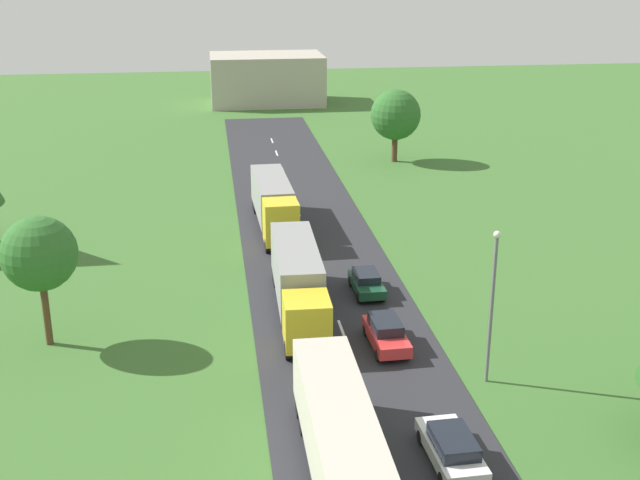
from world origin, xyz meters
name	(u,v)px	position (x,y,z in m)	size (l,w,h in m)	color
road	(366,396)	(0.00, 24.50, 0.03)	(10.00, 140.00, 0.06)	#2B2B30
lane_marking_centre	(377,424)	(0.00, 21.91, 0.07)	(0.16, 122.07, 0.01)	white
truck_lead	(345,455)	(-2.33, 16.82, 2.10)	(2.50, 14.62, 3.50)	yellow
truck_second	(298,279)	(-2.18, 34.49, 2.17)	(2.72, 12.35, 3.76)	yellow
truck_third	(274,202)	(-2.31, 50.34, 2.16)	(2.80, 11.90, 3.62)	yellow
car_third	(452,448)	(2.48, 18.55, 0.82)	(2.02, 4.56, 1.45)	white
car_fourth	(386,333)	(2.03, 29.44, 0.86)	(1.91, 4.41, 1.55)	red
car_fifth	(367,282)	(2.38, 36.79, 0.79)	(1.78, 3.94, 1.38)	#19472D
lamppost_second	(492,299)	(6.24, 25.15, 4.46)	(0.36, 0.36, 7.96)	slate
tree_oak	(396,115)	(11.66, 70.09, 4.79)	(5.05, 5.05, 7.34)	#513823
tree_elm	(39,254)	(-16.13, 32.35, 5.26)	(4.03, 4.03, 7.30)	#513823
distant_building	(267,79)	(1.31, 105.86, 3.38)	(15.57, 10.47, 6.77)	#B2A899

